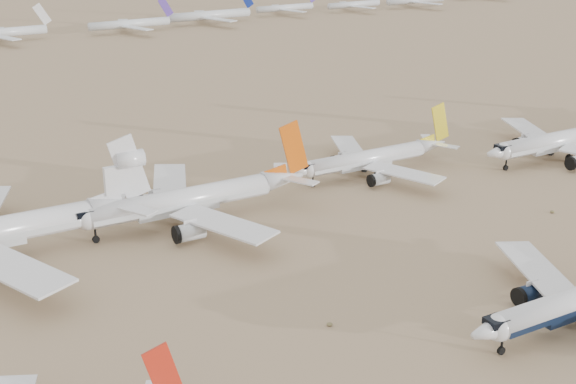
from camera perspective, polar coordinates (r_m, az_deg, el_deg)
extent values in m
plane|color=#7D6349|center=(140.36, 16.88, -8.55)|extent=(7000.00, 7000.00, 0.00)
sphere|color=silver|center=(125.87, 14.74, -9.30)|extent=(4.36, 4.36, 4.36)
cube|color=black|center=(124.87, 14.58, -8.91)|extent=(3.05, 2.83, 1.09)
cube|color=silver|center=(148.00, 17.23, -5.15)|extent=(14.25, 22.45, 0.68)
cylinder|color=black|center=(143.25, 16.90, -6.89)|extent=(5.12, 3.14, 3.14)
cylinder|color=black|center=(128.75, 14.92, -10.84)|extent=(1.31, 0.55, 1.31)
cylinder|color=black|center=(142.90, 19.58, -7.92)|extent=(1.83, 1.09, 1.83)
cube|color=#B32212|center=(104.65, -8.82, -12.70)|extent=(5.55, 0.28, 9.15)
cylinder|color=silver|center=(220.28, 18.62, 3.51)|extent=(37.55, 4.55, 4.55)
cube|color=silver|center=(220.44, 18.60, 3.37)|extent=(36.80, 4.62, 1.02)
sphere|color=silver|center=(207.04, 15.11, 2.82)|extent=(4.55, 4.55, 4.55)
cube|color=black|center=(206.20, 15.01, 3.12)|extent=(3.19, 2.96, 1.14)
cube|color=silver|center=(231.07, 16.68, 4.31)|extent=(14.50, 22.86, 0.71)
cylinder|color=silver|center=(225.55, 16.45, 3.39)|extent=(5.22, 3.28, 3.28)
cylinder|color=black|center=(209.21, 15.22, 1.68)|extent=(1.37, 0.57, 1.37)
cylinder|color=black|center=(220.69, 19.37, 2.28)|extent=(1.91, 1.14, 1.91)
cylinder|color=black|center=(224.64, 18.17, 2.75)|extent=(1.91, 1.14, 1.91)
cylinder|color=silver|center=(197.55, 5.62, 2.40)|extent=(32.93, 4.00, 4.00)
cube|color=silver|center=(197.71, 5.61, 2.26)|extent=(32.27, 4.06, 0.90)
sphere|color=silver|center=(188.92, 1.53, 1.63)|extent=(4.00, 4.00, 4.00)
cube|color=black|center=(188.26, 1.37, 1.91)|extent=(2.80, 2.60, 1.00)
cone|color=silver|center=(209.43, 10.19, 3.33)|extent=(8.23, 4.00, 4.00)
cube|color=silver|center=(190.47, 8.24, 1.35)|extent=(12.72, 20.04, 0.62)
cube|color=silver|center=(207.54, 11.20, 3.24)|extent=(5.23, 6.83, 0.24)
cylinder|color=silver|center=(191.13, 6.54, 0.93)|extent=(4.57, 2.88, 2.88)
cube|color=silver|center=(208.19, 4.35, 3.21)|extent=(12.72, 20.04, 0.62)
cube|color=silver|center=(213.05, 9.88, 3.79)|extent=(5.23, 6.83, 0.24)
cylinder|color=silver|center=(203.70, 3.85, 2.29)|extent=(4.57, 2.88, 2.88)
cube|color=gold|center=(209.25, 10.77, 4.90)|extent=(6.24, 0.32, 10.28)
cylinder|color=black|center=(190.76, 1.77, 0.54)|extent=(1.20, 0.50, 1.20)
cylinder|color=black|center=(197.39, 6.37, 1.20)|extent=(1.68, 1.00, 1.68)
cylinder|color=black|center=(201.67, 5.44, 1.67)|extent=(1.68, 1.00, 1.68)
cylinder|color=silver|center=(169.04, -7.61, -0.57)|extent=(39.68, 4.85, 4.85)
cube|color=silver|center=(169.26, -7.60, -0.76)|extent=(38.89, 4.92, 1.09)
sphere|color=silver|center=(163.28, -14.05, -1.82)|extent=(4.85, 4.85, 4.85)
cube|color=black|center=(162.62, -14.33, -1.44)|extent=(3.40, 3.15, 1.21)
cone|color=silver|center=(178.84, -0.36, 0.96)|extent=(9.92, 4.85, 4.85)
cube|color=silver|center=(158.56, -4.63, -2.26)|extent=(15.33, 24.15, 0.75)
cube|color=silver|center=(175.81, 0.92, 0.81)|extent=(6.30, 8.24, 0.29)
cylinder|color=silver|center=(161.00, -6.94, -2.83)|extent=(5.51, 3.49, 3.49)
cube|color=silver|center=(182.59, -8.41, 0.75)|extent=(15.33, 24.15, 0.75)
cube|color=silver|center=(183.29, -0.54, 1.66)|extent=(6.30, 8.24, 0.29)
cylinder|color=silver|center=(177.99, -9.44, -0.60)|extent=(5.51, 3.49, 3.49)
cube|color=#CF510B|center=(177.92, 0.41, 3.19)|extent=(7.52, 0.39, 12.39)
cylinder|color=black|center=(165.44, -13.50, -3.30)|extent=(1.46, 0.61, 1.46)
cylinder|color=black|center=(168.42, -6.58, -2.28)|extent=(2.04, 1.21, 2.04)
cylinder|color=black|center=(174.22, -7.47, -1.51)|extent=(2.04, 1.21, 2.04)
cone|color=silver|center=(165.59, -12.06, -0.97)|extent=(11.13, 5.33, 5.33)
cube|color=silver|center=(147.08, -19.00, -5.13)|extent=(17.19, 27.09, 0.83)
cube|color=silver|center=(161.40, -10.77, -1.20)|extent=(7.07, 9.24, 0.32)
cube|color=silver|center=(170.52, -11.93, -0.07)|extent=(7.07, 9.24, 0.32)
cube|color=silver|center=(163.82, -11.23, 1.72)|extent=(8.44, 0.43, 13.90)
cylinder|color=silver|center=(163.37, -11.17, 2.31)|extent=(5.56, 3.45, 3.45)
cylinder|color=silver|center=(396.80, -19.79, 10.61)|extent=(41.89, 4.14, 4.14)
cube|color=silver|center=(399.67, -17.10, 12.00)|extent=(8.34, 0.41, 10.51)
cube|color=silver|center=(386.37, -19.46, 10.31)|extent=(11.04, 19.28, 0.41)
cylinder|color=silver|center=(407.40, -11.20, 11.66)|extent=(40.73, 4.02, 4.02)
cube|color=#4A2E93|center=(412.91, -8.70, 12.88)|extent=(8.11, 0.40, 10.22)
cube|color=silver|center=(397.65, -10.68, 11.38)|extent=(10.73, 18.75, 0.40)
cube|color=silver|center=(417.37, -11.68, 11.75)|extent=(10.73, 18.75, 0.40)
cylinder|color=silver|center=(428.53, -5.59, 12.41)|extent=(45.40, 4.49, 4.49)
cube|color=silver|center=(418.07, -4.90, 12.13)|extent=(11.96, 20.90, 0.45)
cube|color=silver|center=(439.25, -6.24, 12.51)|extent=(11.96, 20.90, 0.45)
cylinder|color=silver|center=(457.17, -0.21, 12.97)|extent=(35.03, 3.46, 3.46)
cube|color=silver|center=(449.46, 0.37, 12.77)|extent=(9.23, 16.13, 0.35)
cube|color=silver|center=(465.07, -0.78, 13.04)|extent=(9.23, 16.13, 0.35)
cylinder|color=silver|center=(472.54, 4.72, 13.16)|extent=(34.20, 3.38, 3.38)
cube|color=silver|center=(465.41, 5.35, 12.96)|extent=(9.01, 15.74, 0.34)
cube|color=silver|center=(479.87, 4.11, 13.23)|extent=(9.01, 15.74, 0.34)
cylinder|color=silver|center=(493.73, 9.09, 13.34)|extent=(40.51, 4.00, 4.00)
cube|color=silver|center=(485.74, 9.87, 13.10)|extent=(10.67, 18.65, 0.40)
ellipsoid|color=brown|center=(132.20, 2.97, -9.37)|extent=(0.98, 0.98, 0.54)
ellipsoid|color=brown|center=(184.86, 18.29, -1.34)|extent=(0.98, 0.98, 0.54)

